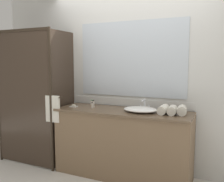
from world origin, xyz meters
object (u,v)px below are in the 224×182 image
at_px(rolled_towel_near_edge, 182,110).
at_px(rolled_towel_middle, 172,110).
at_px(faucet, 144,106).
at_px(sink_basin, 140,109).
at_px(amenity_bottle_shampoo, 93,104).
at_px(soap_dish, 74,106).
at_px(amenity_bottle_body_wash, 92,102).
at_px(amenity_bottle_lotion, 92,105).
at_px(rolled_towel_far_edge, 163,109).

relative_size(rolled_towel_near_edge, rolled_towel_middle, 0.96).
bearing_deg(rolled_towel_middle, faucet, 157.49).
bearing_deg(rolled_towel_middle, sink_basin, -179.24).
xyz_separation_m(amenity_bottle_shampoo, rolled_towel_middle, (1.11, -0.04, 0.01)).
height_order(amenity_bottle_shampoo, rolled_towel_near_edge, rolled_towel_near_edge).
bearing_deg(soap_dish, amenity_bottle_body_wash, 58.81).
relative_size(faucet, amenity_bottle_lotion, 2.05).
bearing_deg(rolled_towel_near_edge, sink_basin, -175.68).
height_order(soap_dish, amenity_bottle_body_wash, amenity_bottle_body_wash).
distance_m(amenity_bottle_body_wash, rolled_towel_near_edge, 1.34).
bearing_deg(amenity_bottle_lotion, rolled_towel_near_edge, 2.93).
relative_size(sink_basin, amenity_bottle_shampoo, 4.32).
bearing_deg(amenity_bottle_shampoo, rolled_towel_far_edge, -1.87).
xyz_separation_m(amenity_bottle_body_wash, rolled_towel_far_edge, (1.11, -0.19, 0.02)).
bearing_deg(amenity_bottle_shampoo, rolled_towel_middle, -2.05).
height_order(amenity_bottle_lotion, amenity_bottle_body_wash, amenity_bottle_lotion).
height_order(rolled_towel_near_edge, rolled_towel_middle, rolled_towel_near_edge).
bearing_deg(amenity_bottle_shampoo, amenity_bottle_lotion, -73.30).
xyz_separation_m(sink_basin, soap_dish, (-0.97, -0.05, -0.02)).
distance_m(sink_basin, rolled_towel_near_edge, 0.51).
xyz_separation_m(amenity_bottle_lotion, rolled_towel_far_edge, (0.98, 0.04, 0.01)).
distance_m(sink_basin, amenity_bottle_lotion, 0.69).
relative_size(rolled_towel_middle, rolled_towel_far_edge, 0.81).
distance_m(sink_basin, rolled_towel_middle, 0.40).
bearing_deg(amenity_bottle_lotion, rolled_towel_middle, 1.47).
relative_size(soap_dish, rolled_towel_near_edge, 0.53).
bearing_deg(soap_dish, faucet, 12.82).
relative_size(amenity_bottle_shampoo, rolled_towel_near_edge, 0.53).
bearing_deg(amenity_bottle_body_wash, amenity_bottle_shampoo, -53.92).
xyz_separation_m(rolled_towel_near_edge, rolled_towel_middle, (-0.11, -0.03, -0.00)).
xyz_separation_m(sink_basin, amenity_bottle_shampoo, (-0.71, 0.05, 0.02)).
relative_size(amenity_bottle_shampoo, rolled_towel_middle, 0.51).
relative_size(rolled_towel_near_edge, rolled_towel_far_edge, 0.78).
height_order(rolled_towel_near_edge, rolled_towel_far_edge, rolled_towel_near_edge).
relative_size(sink_basin, amenity_bottle_lotion, 5.26).
relative_size(faucet, amenity_bottle_body_wash, 2.19).
bearing_deg(soap_dish, sink_basin, 2.93).
bearing_deg(soap_dish, rolled_towel_middle, 2.30).
height_order(sink_basin, amenity_bottle_shampoo, amenity_bottle_shampoo).
bearing_deg(rolled_towel_far_edge, sink_basin, -177.54).
distance_m(sink_basin, amenity_bottle_body_wash, 0.85).
relative_size(faucet, rolled_towel_far_edge, 0.70).
xyz_separation_m(sink_basin, rolled_towel_middle, (0.40, 0.01, 0.02)).
distance_m(soap_dish, rolled_towel_near_edge, 1.49).
distance_m(amenity_bottle_body_wash, rolled_towel_far_edge, 1.13).
bearing_deg(amenity_bottle_lotion, rolled_towel_far_edge, 2.06).
height_order(amenity_bottle_shampoo, amenity_bottle_body_wash, amenity_bottle_shampoo).
distance_m(rolled_towel_near_edge, rolled_towel_far_edge, 0.22).
xyz_separation_m(faucet, amenity_bottle_shampoo, (-0.71, -0.13, -0.00)).
height_order(sink_basin, rolled_towel_near_edge, rolled_towel_near_edge).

